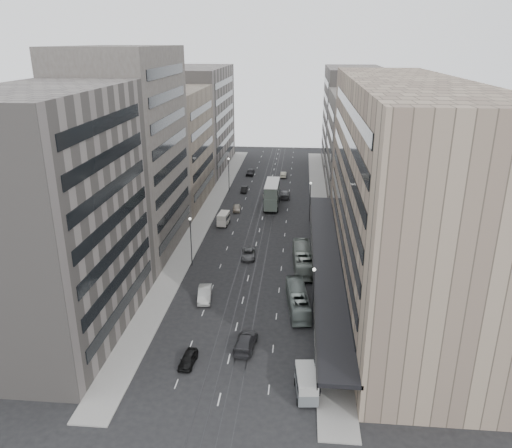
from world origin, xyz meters
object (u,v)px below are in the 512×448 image
(sedan_0, at_px, (188,359))
(sedan_2, at_px, (248,254))
(pedestrian, at_px, (319,389))
(bus_near, at_px, (298,300))
(panel_van, at_px, (224,218))
(sedan_1, at_px, (205,294))
(vw_microbus, at_px, (306,383))
(bus_far, at_px, (303,259))
(double_decker, at_px, (272,194))

(sedan_0, bearing_deg, sedan_2, 87.26)
(pedestrian, bearing_deg, sedan_2, -97.69)
(bus_near, xyz_separation_m, panel_van, (-15.21, 32.05, -0.05))
(bus_near, height_order, sedan_2, bus_near)
(pedestrian, bearing_deg, sedan_1, -76.62)
(vw_microbus, relative_size, sedan_0, 1.27)
(sedan_1, bearing_deg, bus_far, 33.01)
(bus_near, xyz_separation_m, double_decker, (-6.30, 44.57, 1.56))
(bus_near, distance_m, sedan_2, 18.70)
(vw_microbus, height_order, sedan_2, vw_microbus)
(double_decker, bearing_deg, sedan_2, -94.31)
(sedan_1, bearing_deg, bus_near, -13.99)
(vw_microbus, xyz_separation_m, panel_van, (-16.33, 49.61, -0.04))
(sedan_1, xyz_separation_m, pedestrian, (15.64, -19.50, 0.13))
(bus_near, bearing_deg, sedan_1, -13.63)
(bus_far, relative_size, sedan_2, 2.43)
(panel_van, xyz_separation_m, pedestrian, (17.61, -49.96, -0.43))
(vw_microbus, bearing_deg, double_decker, 91.09)
(bus_far, height_order, sedan_2, bus_far)
(bus_far, distance_m, sedan_1, 18.12)
(panel_van, relative_size, sedan_1, 0.81)
(double_decker, distance_m, sedan_2, 28.17)
(pedestrian, bearing_deg, panel_van, -95.93)
(bus_far, xyz_separation_m, sedan_2, (-9.19, 3.33, -0.97))
(sedan_0, distance_m, sedan_2, 30.38)
(panel_van, height_order, pedestrian, panel_van)
(vw_microbus, height_order, sedan_1, vw_microbus)
(sedan_2, bearing_deg, double_decker, 81.44)
(panel_van, distance_m, sedan_0, 45.71)
(panel_van, bearing_deg, bus_far, -45.29)
(bus_near, distance_m, pedestrian, 18.08)
(bus_far, relative_size, double_decker, 1.15)
(bus_near, bearing_deg, sedan_2, -69.42)
(double_decker, bearing_deg, sedan_1, -98.82)
(bus_near, distance_m, bus_far, 13.28)
(double_decker, relative_size, sedan_2, 2.11)
(sedan_2, bearing_deg, bus_near, -66.54)
(double_decker, bearing_deg, bus_far, -77.21)
(vw_microbus, height_order, sedan_0, vw_microbus)
(sedan_0, distance_m, pedestrian, 15.31)
(bus_near, xyz_separation_m, sedan_0, (-12.27, -13.57, -0.79))
(bus_far, distance_m, pedestrian, 31.24)
(panel_van, bearing_deg, bus_near, -60.01)
(bus_near, bearing_deg, sedan_0, 41.10)
(panel_van, bearing_deg, sedan_1, -81.69)
(double_decker, distance_m, pedestrian, 63.12)
(double_decker, height_order, vw_microbus, double_decker)
(double_decker, distance_m, vw_microbus, 62.59)
(bus_near, distance_m, panel_van, 35.47)
(bus_near, xyz_separation_m, pedestrian, (2.40, -17.91, -0.48))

